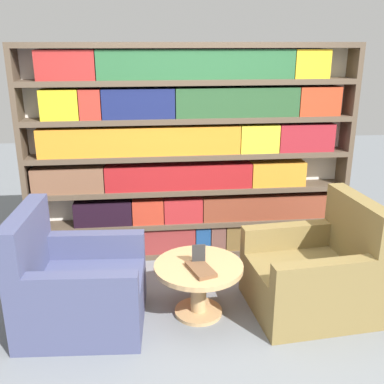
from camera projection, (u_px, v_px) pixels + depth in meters
ground_plane at (209, 333)px, 3.39m from camera, size 14.00×14.00×0.00m
bookshelf at (189, 154)px, 4.36m from camera, size 3.16×0.30×2.08m
armchair_left at (76, 288)px, 3.42m from camera, size 0.96×0.87×0.93m
armchair_right at (315, 275)px, 3.62m from camera, size 0.98×0.89×0.93m
coffee_table at (199, 279)px, 3.53m from camera, size 0.70×0.70×0.44m
table_sign at (199, 256)px, 3.47m from camera, size 0.10×0.06×0.17m
stray_book at (201, 269)px, 3.39m from camera, size 0.23×0.31×0.03m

